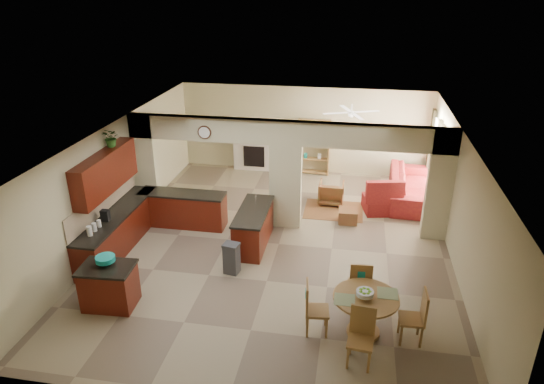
% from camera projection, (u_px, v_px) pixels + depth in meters
% --- Properties ---
extents(floor, '(10.00, 10.00, 0.00)m').
position_uv_depth(floor, '(279.00, 244.00, 11.74)').
color(floor, gray).
rests_on(floor, ground).
extents(ceiling, '(10.00, 10.00, 0.00)m').
position_uv_depth(ceiling, '(280.00, 133.00, 10.61)').
color(ceiling, white).
rests_on(ceiling, wall_back).
extents(wall_back, '(8.00, 0.00, 8.00)m').
position_uv_depth(wall_back, '(304.00, 130.00, 15.69)').
color(wall_back, '#BDB48A').
rests_on(wall_back, floor).
extents(wall_front, '(8.00, 0.00, 8.00)m').
position_uv_depth(wall_front, '(221.00, 335.00, 6.67)').
color(wall_front, '#BDB48A').
rests_on(wall_front, floor).
extents(wall_left, '(0.00, 10.00, 10.00)m').
position_uv_depth(wall_left, '(118.00, 180.00, 11.81)').
color(wall_left, '#BDB48A').
rests_on(wall_left, floor).
extents(wall_right, '(0.00, 10.00, 10.00)m').
position_uv_depth(wall_right, '(460.00, 204.00, 10.55)').
color(wall_right, '#BDB48A').
rests_on(wall_right, floor).
extents(partition_left_pier, '(0.60, 0.25, 2.80)m').
position_uv_depth(partition_left_pier, '(146.00, 166.00, 12.67)').
color(partition_left_pier, '#BDB48A').
rests_on(partition_left_pier, floor).
extents(partition_center_pier, '(0.80, 0.25, 2.20)m').
position_uv_depth(partition_center_pier, '(285.00, 186.00, 12.20)').
color(partition_center_pier, '#BDB48A').
rests_on(partition_center_pier, floor).
extents(partition_right_pier, '(0.60, 0.25, 2.80)m').
position_uv_depth(partition_right_pier, '(440.00, 185.00, 11.49)').
color(partition_right_pier, '#BDB48A').
rests_on(partition_right_pier, floor).
extents(partition_header, '(8.00, 0.25, 0.60)m').
position_uv_depth(partition_header, '(286.00, 133.00, 11.64)').
color(partition_header, '#BDB48A').
rests_on(partition_header, partition_center_pier).
extents(kitchen_counter, '(2.52, 3.29, 1.48)m').
position_uv_depth(kitchen_counter, '(146.00, 221.00, 11.85)').
color(kitchen_counter, '#3F1707').
rests_on(kitchen_counter, floor).
extents(upper_cabinets, '(0.35, 2.40, 0.90)m').
position_uv_depth(upper_cabinets, '(106.00, 172.00, 10.85)').
color(upper_cabinets, '#3F1707').
rests_on(upper_cabinets, wall_left).
extents(peninsula, '(0.70, 1.85, 0.91)m').
position_uv_depth(peninsula, '(253.00, 227.00, 11.55)').
color(peninsula, '#3F1707').
rests_on(peninsula, floor).
extents(wall_clock, '(0.34, 0.03, 0.34)m').
position_uv_depth(wall_clock, '(204.00, 132.00, 11.84)').
color(wall_clock, '#4C2919').
rests_on(wall_clock, partition_header).
extents(rug, '(1.60, 1.30, 0.01)m').
position_uv_depth(rug, '(334.00, 210.00, 13.44)').
color(rug, brown).
rests_on(rug, floor).
extents(fireplace, '(1.60, 0.35, 1.20)m').
position_uv_depth(fireplace, '(255.00, 152.00, 16.10)').
color(fireplace, beige).
rests_on(fireplace, floor).
extents(shelving_unit, '(1.00, 0.32, 1.80)m').
position_uv_depth(shelving_unit, '(314.00, 147.00, 15.67)').
color(shelving_unit, olive).
rests_on(shelving_unit, floor).
extents(window_a, '(0.02, 0.90, 1.90)m').
position_uv_depth(window_a, '(442.00, 174.00, 12.70)').
color(window_a, white).
rests_on(window_a, wall_right).
extents(window_b, '(0.02, 0.90, 1.90)m').
position_uv_depth(window_b, '(434.00, 153.00, 14.24)').
color(window_b, white).
rests_on(window_b, wall_right).
extents(glazed_door, '(0.02, 0.70, 2.10)m').
position_uv_depth(glazed_door, '(437.00, 168.00, 13.53)').
color(glazed_door, white).
rests_on(glazed_door, wall_right).
extents(drape_a_left, '(0.10, 0.28, 2.30)m').
position_uv_depth(drape_a_left, '(444.00, 183.00, 12.17)').
color(drape_a_left, '#3B2117').
rests_on(drape_a_left, wall_right).
extents(drape_a_right, '(0.10, 0.28, 2.30)m').
position_uv_depth(drape_a_right, '(438.00, 166.00, 13.25)').
color(drape_a_right, '#3B2117').
rests_on(drape_a_right, wall_right).
extents(drape_b_left, '(0.10, 0.28, 2.30)m').
position_uv_depth(drape_b_left, '(435.00, 160.00, 13.70)').
color(drape_b_left, '#3B2117').
rests_on(drape_b_left, wall_right).
extents(drape_b_right, '(0.10, 0.28, 2.30)m').
position_uv_depth(drape_b_right, '(430.00, 147.00, 14.78)').
color(drape_b_right, '#3B2117').
rests_on(drape_b_right, wall_right).
extents(ceiling_fan, '(1.00, 1.00, 0.10)m').
position_uv_depth(ceiling_fan, '(351.00, 112.00, 13.18)').
color(ceiling_fan, white).
rests_on(ceiling_fan, ceiling).
extents(kitchen_island, '(1.05, 0.78, 0.88)m').
position_uv_depth(kitchen_island, '(109.00, 286.00, 9.38)').
color(kitchen_island, '#3F1707').
rests_on(kitchen_island, floor).
extents(teal_bowl, '(0.37, 0.37, 0.17)m').
position_uv_depth(teal_bowl, '(106.00, 261.00, 9.24)').
color(teal_bowl, teal).
rests_on(teal_bowl, kitchen_island).
extents(trash_can, '(0.35, 0.31, 0.65)m').
position_uv_depth(trash_can, '(232.00, 259.00, 10.48)').
color(trash_can, '#323235').
rests_on(trash_can, floor).
extents(dining_table, '(1.17, 1.17, 0.80)m').
position_uv_depth(dining_table, '(365.00, 309.00, 8.59)').
color(dining_table, olive).
rests_on(dining_table, floor).
extents(fruit_bowl, '(0.30, 0.30, 0.16)m').
position_uv_depth(fruit_bowl, '(365.00, 294.00, 8.41)').
color(fruit_bowl, '#6FBD28').
rests_on(fruit_bowl, dining_table).
extents(sofa, '(2.89, 1.25, 0.83)m').
position_uv_depth(sofa, '(410.00, 186.00, 13.97)').
color(sofa, maroon).
rests_on(sofa, floor).
extents(chaise, '(1.17, 1.03, 0.41)m').
position_uv_depth(chaise, '(383.00, 204.00, 13.33)').
color(chaise, maroon).
rests_on(chaise, floor).
extents(armchair, '(0.70, 0.72, 0.64)m').
position_uv_depth(armchair, '(331.00, 193.00, 13.77)').
color(armchair, maroon).
rests_on(armchair, floor).
extents(ottoman, '(0.50, 0.50, 0.35)m').
position_uv_depth(ottoman, '(348.00, 216.00, 12.74)').
color(ottoman, maroon).
rests_on(ottoman, floor).
extents(plant, '(0.48, 0.45, 0.44)m').
position_uv_depth(plant, '(111.00, 138.00, 11.00)').
color(plant, '#1F4A13').
rests_on(plant, upper_cabinets).
extents(chair_north, '(0.45, 0.45, 1.02)m').
position_uv_depth(chair_north, '(360.00, 283.00, 9.27)').
color(chair_north, olive).
rests_on(chair_north, floor).
extents(chair_east, '(0.44, 0.43, 1.02)m').
position_uv_depth(chair_east, '(417.00, 315.00, 8.39)').
color(chair_east, olive).
rests_on(chair_east, floor).
extents(chair_south, '(0.46, 0.46, 1.02)m').
position_uv_depth(chair_south, '(361.00, 333.00, 7.96)').
color(chair_south, olive).
rests_on(chair_south, floor).
extents(chair_west, '(0.47, 0.47, 1.02)m').
position_uv_depth(chair_west, '(313.00, 306.00, 8.62)').
color(chair_west, olive).
rests_on(chair_west, floor).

